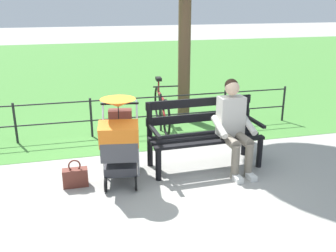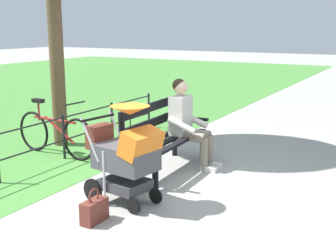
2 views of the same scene
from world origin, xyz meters
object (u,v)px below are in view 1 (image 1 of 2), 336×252
person_on_bench (234,123)px  bicycle (162,108)px  park_bench (203,130)px  handbag (75,177)px  stroller (120,139)px

person_on_bench → bicycle: size_ratio=0.77×
park_bench → bicycle: bearing=-84.4°
park_bench → handbag: (1.82, 0.24, -0.40)m
person_on_bench → handbag: size_ratio=3.45×
park_bench → person_on_bench: bearing=148.5°
person_on_bench → handbag: bearing=0.5°
stroller → handbag: (0.60, -0.00, -0.47)m
handbag → bicycle: 2.66m
park_bench → handbag: park_bench is taller
bicycle → person_on_bench: bearing=104.8°
person_on_bench → handbag: 2.25m
park_bench → handbag: size_ratio=4.37×
stroller → handbag: 0.76m
stroller → bicycle: (-1.05, -2.08, -0.23)m
park_bench → stroller: (1.23, 0.25, 0.07)m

